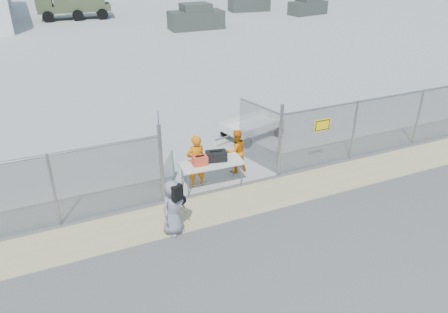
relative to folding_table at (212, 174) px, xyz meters
name	(u,v)px	position (x,y,z in m)	size (l,w,h in m)	color
ground	(253,220)	(0.32, -2.25, -0.42)	(160.00, 160.00, 0.00)	#414141
tarmac_inside	(72,12)	(0.32, 39.75, -0.42)	(160.00, 80.00, 0.01)	#A0A09E
dirt_strip	(237,202)	(0.32, -1.25, -0.42)	(44.00, 1.60, 0.01)	tan
chain_link_fence	(224,157)	(0.32, -0.25, 0.68)	(40.00, 0.20, 2.20)	gray
folding_table	(212,174)	(0.00, 0.00, 0.00)	(1.99, 0.83, 0.85)	silver
orange_bag	(200,161)	(-0.39, 0.00, 0.57)	(0.46, 0.30, 0.28)	#E94A2A
black_duffel	(216,156)	(0.19, 0.06, 0.58)	(0.64, 0.38, 0.31)	black
security_worker_left	(196,161)	(-0.44, 0.20, 0.46)	(0.64, 0.42, 1.76)	orange
security_worker_right	(236,151)	(1.12, 0.56, 0.34)	(0.74, 0.58, 1.53)	orange
visitor	(173,208)	(-1.88, -1.89, 0.37)	(0.78, 0.51, 1.59)	gray
utility_trailer	(252,128)	(2.96, 2.92, -0.05)	(3.07, 1.58, 0.74)	silver
military_truck	(74,2)	(0.14, 34.99, 1.18)	(6.70, 2.48, 3.20)	#444F30
parked_vehicle_near	(196,17)	(9.02, 25.24, 0.62)	(4.62, 2.09, 2.09)	#3B423B
parked_vehicle_mid	(249,2)	(17.87, 32.56, 0.53)	(4.23, 1.91, 1.91)	#3B423B
parked_vehicle_far	(308,6)	(22.31, 28.03, 0.48)	(3.98, 1.80, 1.80)	#3B423B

